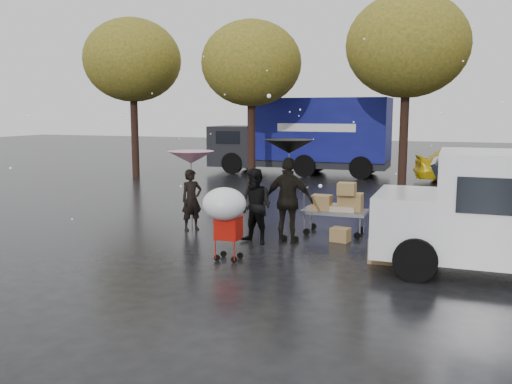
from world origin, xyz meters
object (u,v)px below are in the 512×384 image
(person_black, at_px, (289,201))
(yellow_taxi, at_px, (473,164))
(vendor_cart, at_px, (338,204))
(shopping_cart, at_px, (225,208))
(person_pink, at_px, (192,200))
(blue_truck, at_px, (305,136))

(person_black, relative_size, yellow_taxi, 0.41)
(person_black, distance_m, yellow_taxi, 13.01)
(vendor_cart, relative_size, yellow_taxi, 0.33)
(person_black, relative_size, shopping_cart, 1.30)
(person_pink, xyz_separation_m, yellow_taxi, (6.76, 11.88, 0.03))
(person_pink, relative_size, shopping_cart, 1.02)
(person_pink, bearing_deg, blue_truck, 39.23)
(person_pink, xyz_separation_m, shopping_cart, (1.92, -2.37, 0.31))
(person_black, bearing_deg, blue_truck, -72.40)
(shopping_cart, bearing_deg, person_black, 69.89)
(person_pink, distance_m, vendor_cart, 3.56)
(person_pink, bearing_deg, yellow_taxi, 7.02)
(person_black, relative_size, vendor_cart, 1.25)
(vendor_cart, height_order, yellow_taxi, yellow_taxi)
(yellow_taxi, bearing_deg, vendor_cart, 151.60)
(person_pink, height_order, shopping_cart, person_pink)
(blue_truck, bearing_deg, person_black, -76.38)
(vendor_cart, xyz_separation_m, yellow_taxi, (3.27, 11.16, 0.06))
(vendor_cart, bearing_deg, shopping_cart, -116.95)
(shopping_cart, bearing_deg, yellow_taxi, 71.23)
(vendor_cart, height_order, shopping_cart, shopping_cart)
(person_pink, relative_size, person_black, 0.79)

